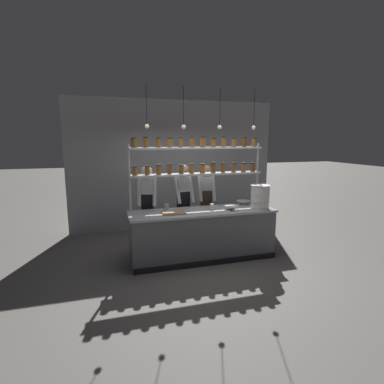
% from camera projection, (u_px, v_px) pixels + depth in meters
% --- Properties ---
extents(ground_plane, '(40.00, 40.00, 0.00)m').
position_uv_depth(ground_plane, '(202.00, 258.00, 5.64)').
color(ground_plane, slate).
extents(back_wall, '(5.10, 0.12, 3.14)m').
position_uv_depth(back_wall, '(175.00, 165.00, 7.43)').
color(back_wall, '#939399').
rests_on(back_wall, ground_plane).
extents(prep_counter, '(2.70, 0.76, 0.92)m').
position_uv_depth(prep_counter, '(202.00, 235.00, 5.56)').
color(prep_counter, slate).
rests_on(prep_counter, ground_plane).
extents(spice_shelf_unit, '(2.58, 0.28, 2.26)m').
position_uv_depth(spice_shelf_unit, '(198.00, 162.00, 5.65)').
color(spice_shelf_unit, '#B7BABF').
rests_on(spice_shelf_unit, ground_plane).
extents(chef_left, '(0.41, 0.34, 1.70)m').
position_uv_depth(chef_left, '(147.00, 203.00, 5.77)').
color(chef_left, black).
rests_on(chef_left, ground_plane).
extents(chef_center, '(0.39, 0.32, 1.72)m').
position_uv_depth(chef_center, '(183.00, 201.00, 6.00)').
color(chef_center, black).
rests_on(chef_center, ground_plane).
extents(chef_right, '(0.37, 0.30, 1.67)m').
position_uv_depth(chef_right, '(206.00, 199.00, 6.29)').
color(chef_right, black).
rests_on(chef_right, ground_plane).
extents(container_stack, '(0.36, 0.36, 0.44)m').
position_uv_depth(container_stack, '(260.00, 197.00, 5.63)').
color(container_stack, white).
rests_on(container_stack, prep_counter).
extents(cutting_board, '(0.40, 0.26, 0.02)m').
position_uv_depth(cutting_board, '(174.00, 213.00, 5.25)').
color(cutting_board, '#A88456').
rests_on(cutting_board, prep_counter).
extents(prep_bowl_near_left, '(0.28, 0.28, 0.08)m').
position_uv_depth(prep_bowl_near_left, '(243.00, 203.00, 5.98)').
color(prep_bowl_near_left, silver).
rests_on(prep_bowl_near_left, prep_counter).
extents(prep_bowl_center_front, '(0.25, 0.25, 0.07)m').
position_uv_depth(prep_bowl_center_front, '(231.00, 208.00, 5.52)').
color(prep_bowl_center_front, white).
rests_on(prep_bowl_center_front, prep_counter).
extents(serving_cup_front, '(0.08, 0.08, 0.11)m').
position_uv_depth(serving_cup_front, '(167.00, 207.00, 5.54)').
color(serving_cup_front, '#B2B7BC').
rests_on(serving_cup_front, prep_counter).
extents(serving_cup_by_board, '(0.07, 0.07, 0.11)m').
position_uv_depth(serving_cup_by_board, '(212.00, 207.00, 5.54)').
color(serving_cup_by_board, silver).
rests_on(serving_cup_by_board, prep_counter).
extents(pendant_light_row, '(2.03, 0.07, 0.71)m').
position_uv_depth(pendant_light_row, '(203.00, 125.00, 5.21)').
color(pendant_light_row, black).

